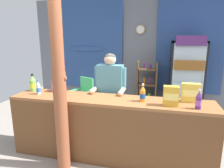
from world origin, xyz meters
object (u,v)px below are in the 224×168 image
(soda_bottle_orange_soda, at_px, (143,94))
(soda_bottle_lime_soda, at_px, (33,84))
(drink_fridge, at_px, (186,74))
(stall_counter, at_px, (107,125))
(bottle_shelf_rack, at_px, (147,86))
(snack_box_wafer, at_px, (58,86))
(timber_post, at_px, (59,77))
(shopkeeper, at_px, (110,88))
(snack_box_choco_powder, at_px, (171,96))
(snack_box_instant_noodle, at_px, (190,93))
(soda_bottle_water, at_px, (38,88))
(plastic_lawn_chair, at_px, (83,93))
(soda_bottle_grape_soda, at_px, (199,101))

(soda_bottle_orange_soda, bearing_deg, soda_bottle_lime_soda, 175.96)
(drink_fridge, bearing_deg, stall_counter, -121.64)
(bottle_shelf_rack, distance_m, snack_box_wafer, 2.31)
(snack_box_wafer, bearing_deg, timber_post, -59.19)
(soda_bottle_lime_soda, xyz_separation_m, soda_bottle_orange_soda, (1.79, -0.13, -0.01))
(shopkeeper, relative_size, soda_bottle_lime_soda, 5.43)
(soda_bottle_orange_soda, xyz_separation_m, snack_box_choco_powder, (0.36, -0.09, 0.02))
(snack_box_choco_powder, distance_m, snack_box_wafer, 1.77)
(bottle_shelf_rack, distance_m, snack_box_instant_noodle, 2.11)
(soda_bottle_water, bearing_deg, snack_box_choco_powder, -1.82)
(stall_counter, height_order, timber_post, timber_post)
(timber_post, bearing_deg, snack_box_wafer, 120.81)
(stall_counter, relative_size, timber_post, 1.07)
(timber_post, distance_m, shopkeeper, 1.01)
(soda_bottle_water, distance_m, snack_box_choco_powder, 1.95)
(timber_post, bearing_deg, stall_counter, 28.71)
(soda_bottle_lime_soda, bearing_deg, soda_bottle_water, -37.13)
(timber_post, height_order, snack_box_choco_powder, timber_post)
(plastic_lawn_chair, distance_m, snack_box_choco_powder, 2.60)
(plastic_lawn_chair, height_order, soda_bottle_grape_soda, soda_bottle_grape_soda)
(soda_bottle_grape_soda, relative_size, snack_box_instant_noodle, 0.97)
(stall_counter, relative_size, soda_bottle_orange_soda, 11.68)
(soda_bottle_orange_soda, relative_size, snack_box_wafer, 1.40)
(snack_box_wafer, distance_m, snack_box_instant_noodle, 2.01)
(plastic_lawn_chair, relative_size, soda_bottle_grape_soda, 3.47)
(soda_bottle_grape_soda, bearing_deg, soda_bottle_lime_soda, 174.11)
(soda_bottle_lime_soda, relative_size, snack_box_instant_noodle, 1.10)
(drink_fridge, xyz_separation_m, shopkeeper, (-1.34, -1.48, -0.04))
(soda_bottle_grape_soda, xyz_separation_m, snack_box_wafer, (-2.07, 0.34, -0.02))
(snack_box_wafer, bearing_deg, soda_bottle_lime_soda, -169.08)
(soda_bottle_grape_soda, xyz_separation_m, soda_bottle_water, (-2.27, 0.10, -0.01))
(shopkeeper, relative_size, snack_box_wafer, 8.60)
(timber_post, bearing_deg, soda_bottle_grape_soda, 8.97)
(stall_counter, bearing_deg, snack_box_wafer, 161.28)
(timber_post, distance_m, snack_box_wafer, 0.76)
(soda_bottle_orange_soda, bearing_deg, drink_fridge, 68.09)
(plastic_lawn_chair, xyz_separation_m, soda_bottle_lime_soda, (-0.26, -1.47, 0.55))
(timber_post, distance_m, soda_bottle_grape_soda, 1.75)
(drink_fridge, distance_m, soda_bottle_orange_soda, 2.07)
(shopkeeper, distance_m, soda_bottle_grape_soda, 1.39)
(bottle_shelf_rack, bearing_deg, soda_bottle_grape_soda, -70.78)
(soda_bottle_orange_soda, distance_m, snack_box_wafer, 1.39)
(drink_fridge, relative_size, soda_bottle_orange_soda, 7.32)
(soda_bottle_water, bearing_deg, snack_box_wafer, 48.45)
(stall_counter, bearing_deg, soda_bottle_water, 176.34)
(timber_post, bearing_deg, shopkeeper, 62.16)
(snack_box_instant_noodle, bearing_deg, soda_bottle_orange_soda, -167.12)
(plastic_lawn_chair, bearing_deg, snack_box_wafer, -83.64)
(drink_fridge, xyz_separation_m, soda_bottle_lime_soda, (-2.56, -1.80, 0.04))
(bottle_shelf_rack, bearing_deg, drink_fridge, -10.91)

